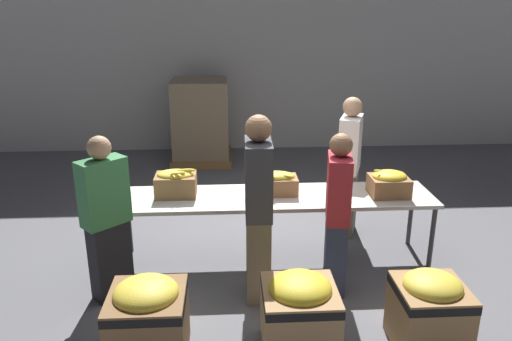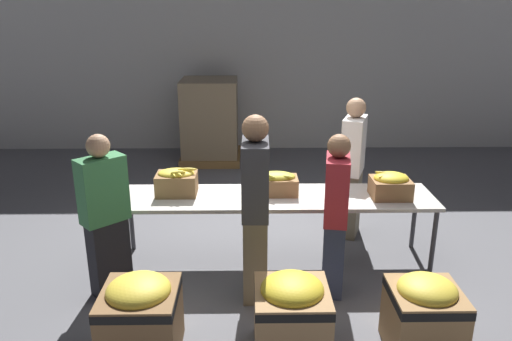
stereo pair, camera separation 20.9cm
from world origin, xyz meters
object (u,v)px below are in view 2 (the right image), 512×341
Objects in this scene: donation_bin_2 at (424,313)px; banana_box_1 at (275,183)px; volunteer_1 at (335,217)px; volunteer_0 at (255,210)px; donation_bin_0 at (141,315)px; donation_bin_1 at (292,314)px; pallet_stack_0 at (210,121)px; sorting_table at (275,200)px; volunteer_2 at (106,217)px; banana_box_2 at (391,185)px; banana_box_0 at (177,181)px; volunteer_3 at (352,169)px.

banana_box_1 is at bearing 125.06° from donation_bin_2.
volunteer_0 is at bearing 104.21° from volunteer_1.
donation_bin_1 is at bearing 0.00° from donation_bin_0.
pallet_stack_0 is at bearing 100.92° from donation_bin_1.
sorting_table is 1.72m from volunteer_2.
sorting_table reaches higher than donation_bin_1.
volunteer_1 is at bearing 28.69° from donation_bin_0.
volunteer_0 is 1.35m from donation_bin_0.
volunteer_2 is 4.35m from pallet_stack_0.
volunteer_0 reaches higher than donation_bin_2.
donation_bin_2 is (0.58, -0.91, -0.44)m from volunteer_1.
donation_bin_1 is at bearing -79.08° from pallet_stack_0.
donation_bin_2 is at bearing -68.47° from pallet_stack_0.
banana_box_2 is 2.86m from volunteer_2.
pallet_stack_0 reaches higher than banana_box_2.
volunteer_1 reaches higher than donation_bin_1.
pallet_stack_0 is (-1.01, 5.23, 0.35)m from donation_bin_1.
banana_box_2 is at bearing 86.77° from donation_bin_2.
banana_box_0 is at bearing 5.20° from volunteer_2.
pallet_stack_0 is (-0.96, 3.65, -0.18)m from banana_box_1.
banana_box_1 is 0.26× the size of volunteer_0.
volunteer_3 is at bearing 46.43° from donation_bin_0.
banana_box_0 is 2.07m from volunteer_3.
banana_box_1 is 2.00m from donation_bin_2.
volunteer_0 is 2.59× the size of donation_bin_0.
sorting_table reaches higher than donation_bin_2.
banana_box_0 is 3.66m from pallet_stack_0.
volunteer_0 is at bearing -108.27° from sorting_table.
volunteer_1 is at bearing 2.36° from volunteer_3.
volunteer_1 is 1.33m from volunteer_3.
banana_box_2 is at bearing 32.19° from donation_bin_0.
volunteer_0 is 4.44m from pallet_stack_0.
sorting_table is at bearing 53.08° from donation_bin_0.
donation_bin_0 is 0.47× the size of pallet_stack_0.
volunteer_1 reaches higher than sorting_table.
volunteer_2 reaches higher than donation_bin_0.
volunteer_3 is (-0.25, 0.72, -0.07)m from banana_box_2.
donation_bin_1 is (0.27, -0.85, -0.52)m from volunteer_0.
banana_box_2 is 0.58× the size of donation_bin_0.
volunteer_3 is at bearing -39.83° from volunteer_0.
pallet_stack_0 is (0.18, 5.23, 0.35)m from donation_bin_0.
donation_bin_0 is at bearing -105.49° from volunteer_2.
sorting_table is at bearing 126.44° from donation_bin_2.
volunteer_1 is (0.75, 0.06, -0.10)m from volunteer_0.
sorting_table is at bearing -3.88° from banana_box_0.
banana_box_0 is at bearing 176.12° from sorting_table.
pallet_stack_0 is at bearing -127.91° from volunteer_3.
sorting_table is 2.10× the size of volunteer_1.
volunteer_0 reaches higher than donation_bin_0.
donation_bin_2 is (2.15, -1.58, -0.56)m from banana_box_0.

